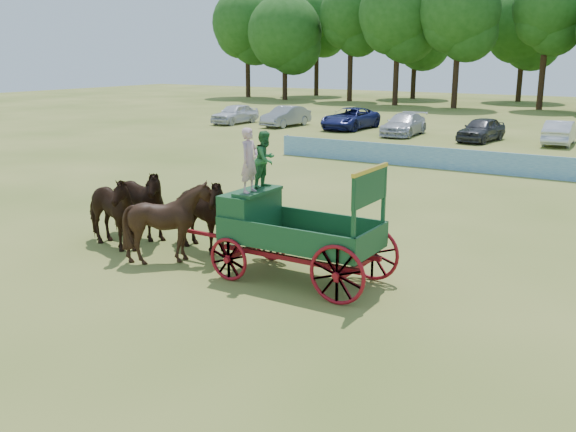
{
  "coord_description": "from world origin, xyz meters",
  "views": [
    {
      "loc": [
        4.88,
        -12.2,
        5.46
      ],
      "look_at": [
        -3.74,
        1.77,
        1.3
      ],
      "focal_mm": 40.0,
      "sensor_mm": 36.0,
      "label": 1
    }
  ],
  "objects": [
    {
      "name": "ground",
      "position": [
        0.0,
        0.0,
        0.0
      ],
      "size": [
        160.0,
        160.0,
        0.0
      ],
      "primitive_type": "plane",
      "color": "#A3994A",
      "rests_on": "ground"
    },
    {
      "name": "horse_lead_left",
      "position": [
        -8.86,
        0.22,
        1.1
      ],
      "size": [
        2.77,
        1.64,
        2.2
      ],
      "primitive_type": "imported",
      "rotation": [
        0.0,
        0.0,
        1.39
      ],
      "color": "black",
      "rests_on": "ground"
    },
    {
      "name": "horse_lead_right",
      "position": [
        -8.86,
        1.32,
        1.1
      ],
      "size": [
        2.65,
        1.29,
        2.2
      ],
      "primitive_type": "imported",
      "rotation": [
        0.0,
        0.0,
        1.53
      ],
      "color": "black",
      "rests_on": "ground"
    },
    {
      "name": "horse_wheel_left",
      "position": [
        -6.46,
        0.22,
        1.1
      ],
      "size": [
        2.02,
        1.81,
        2.2
      ],
      "primitive_type": "imported",
      "rotation": [
        0.0,
        0.0,
        1.56
      ],
      "color": "black",
      "rests_on": "ground"
    },
    {
      "name": "horse_wheel_right",
      "position": [
        -6.46,
        1.32,
        1.1
      ],
      "size": [
        2.78,
        1.65,
        2.2
      ],
      "primitive_type": "imported",
      "rotation": [
        0.0,
        0.0,
        1.38
      ],
      "color": "black",
      "rests_on": "ground"
    },
    {
      "name": "farm_dray",
      "position": [
        -3.49,
        0.78,
        1.6
      ],
      "size": [
        6.0,
        2.0,
        3.74
      ],
      "color": "maroon",
      "rests_on": "ground"
    },
    {
      "name": "sponsor_banner",
      "position": [
        -1.0,
        18.0,
        0.53
      ],
      "size": [
        26.0,
        0.08,
        1.05
      ],
      "primitive_type": "cube",
      "color": "#1F67A8",
      "rests_on": "ground"
    },
    {
      "name": "parked_cars",
      "position": [
        -8.26,
        30.03,
        0.77
      ],
      "size": [
        36.38,
        7.32,
        1.64
      ],
      "color": "silver",
      "rests_on": "ground"
    }
  ]
}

